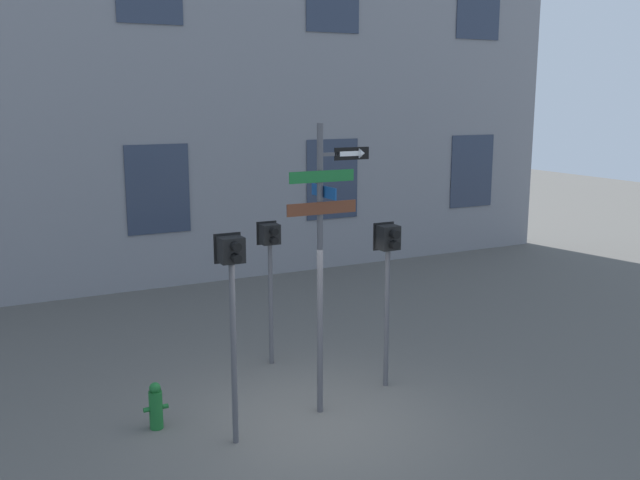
{
  "coord_description": "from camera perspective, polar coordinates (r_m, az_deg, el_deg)",
  "views": [
    {
      "loc": [
        -4.37,
        -8.62,
        4.63
      ],
      "look_at": [
        0.23,
        0.29,
        2.64
      ],
      "focal_mm": 40.0,
      "sensor_mm": 36.0,
      "label": 1
    }
  ],
  "objects": [
    {
      "name": "pedestrian_signal_across",
      "position": [
        12.33,
        -4.01,
        -1.18
      ],
      "size": [
        0.37,
        0.4,
        2.55
      ],
      "color": "#4C4C51",
      "rests_on": "ground_plane"
    },
    {
      "name": "ground_plane",
      "position": [
        10.72,
        -0.38,
        -14.34
      ],
      "size": [
        60.0,
        60.0,
        0.0
      ],
      "primitive_type": "plane",
      "color": "#595651"
    },
    {
      "name": "street_sign_pole",
      "position": [
        10.25,
        0.31,
        -0.4
      ],
      "size": [
        1.33,
        0.73,
        4.3
      ],
      "color": "#4C4C51",
      "rests_on": "ground_plane"
    },
    {
      "name": "fire_hydrant",
      "position": [
        10.66,
        -13.0,
        -12.82
      ],
      "size": [
        0.35,
        0.19,
        0.69
      ],
      "color": "#196028",
      "rests_on": "ground_plane"
    },
    {
      "name": "pedestrian_signal_left",
      "position": [
        9.42,
        -7.05,
        -3.56
      ],
      "size": [
        0.37,
        0.4,
        2.9
      ],
      "color": "#4C4C51",
      "rests_on": "ground_plane"
    },
    {
      "name": "pedestrian_signal_right",
      "position": [
        11.35,
        5.46,
        -1.61
      ],
      "size": [
        0.37,
        0.4,
        2.7
      ],
      "color": "#4C4C51",
      "rests_on": "ground_plane"
    }
  ]
}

